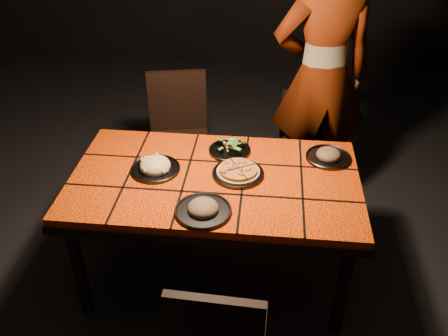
# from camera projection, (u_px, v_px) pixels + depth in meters

# --- Properties ---
(room_shell) EXTENTS (6.04, 7.04, 3.08)m
(room_shell) POSITION_uv_depth(u_px,v_px,m) (213.00, 46.00, 2.20)
(room_shell) COLOR black
(room_shell) RESTS_ON ground
(dining_table) EXTENTS (1.62, 0.92, 0.75)m
(dining_table) POSITION_uv_depth(u_px,v_px,m) (215.00, 188.00, 2.67)
(dining_table) COLOR #FF4A08
(dining_table) RESTS_ON ground
(chair_far_left) EXTENTS (0.50, 0.50, 0.94)m
(chair_far_left) POSITION_uv_depth(u_px,v_px,m) (179.00, 128.00, 3.50)
(chair_far_left) COLOR black
(chair_far_left) RESTS_ON ground
(chair_far_right) EXTENTS (0.44, 0.44, 0.83)m
(chair_far_right) POSITION_uv_depth(u_px,v_px,m) (307.00, 139.00, 3.50)
(chair_far_right) COLOR black
(chair_far_right) RESTS_ON ground
(diner) EXTENTS (0.77, 0.58, 1.91)m
(diner) POSITION_uv_depth(u_px,v_px,m) (321.00, 77.00, 3.25)
(diner) COLOR brown
(diner) RESTS_ON ground
(plate_pizza) EXTENTS (0.33, 0.33, 0.04)m
(plate_pizza) POSITION_uv_depth(u_px,v_px,m) (238.00, 172.00, 2.63)
(plate_pizza) COLOR #323136
(plate_pizza) RESTS_ON dining_table
(plate_pasta) EXTENTS (0.28, 0.28, 0.09)m
(plate_pasta) POSITION_uv_depth(u_px,v_px,m) (155.00, 167.00, 2.67)
(plate_pasta) COLOR #323136
(plate_pasta) RESTS_ON dining_table
(plate_salad) EXTENTS (0.25, 0.25, 0.07)m
(plate_salad) POSITION_uv_depth(u_px,v_px,m) (230.00, 148.00, 2.83)
(plate_salad) COLOR #323136
(plate_salad) RESTS_ON dining_table
(plate_mushroom_a) EXTENTS (0.29, 0.29, 0.09)m
(plate_mushroom_a) POSITION_uv_depth(u_px,v_px,m) (203.00, 208.00, 2.36)
(plate_mushroom_a) COLOR #323136
(plate_mushroom_a) RESTS_ON dining_table
(plate_mushroom_b) EXTENTS (0.26, 0.26, 0.09)m
(plate_mushroom_b) POSITION_uv_depth(u_px,v_px,m) (328.00, 155.00, 2.77)
(plate_mushroom_b) COLOR #323136
(plate_mushroom_b) RESTS_ON dining_table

